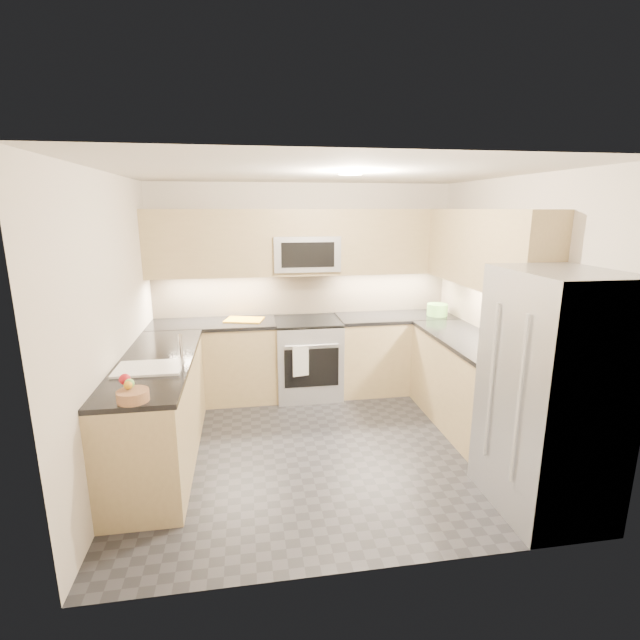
{
  "coord_description": "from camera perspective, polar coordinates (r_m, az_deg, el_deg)",
  "views": [
    {
      "loc": [
        -0.7,
        -3.97,
        2.21
      ],
      "look_at": [
        0.0,
        0.35,
        1.15
      ],
      "focal_mm": 26.0,
      "sensor_mm": 36.0,
      "label": 1
    }
  ],
  "objects": [
    {
      "name": "fruit_apple",
      "position": [
        3.5,
        -22.89,
        -6.74
      ],
      "size": [
        0.08,
        0.08,
        0.08
      ],
      "primitive_type": "sphere",
      "color": "#AE131C",
      "rests_on": "fruit_basket"
    },
    {
      "name": "utensil_bowl",
      "position": [
        5.79,
        14.24,
        1.23
      ],
      "size": [
        0.26,
        0.26,
        0.14
      ],
      "primitive_type": "cylinder",
      "rotation": [
        0.0,
        0.0,
        0.04
      ],
      "color": "#6DBB50",
      "rests_on": "countertop_back_right"
    },
    {
      "name": "wall_back",
      "position": [
        5.7,
        -2.01,
        3.89
      ],
      "size": [
        3.6,
        0.02,
        2.5
      ],
      "primitive_type": "cube",
      "color": "beige",
      "rests_on": "floor"
    },
    {
      "name": "fridge_handle_right",
      "position": [
        3.71,
        20.3,
        -7.13
      ],
      "size": [
        0.02,
        0.02,
        1.2
      ],
      "primitive_type": "cylinder",
      "color": "#B2B5BA",
      "rests_on": "refrigerator"
    },
    {
      "name": "fruit_basket",
      "position": [
        3.4,
        -22.03,
        -8.65
      ],
      "size": [
        0.23,
        0.23,
        0.08
      ],
      "primitive_type": "cylinder",
      "rotation": [
        0.0,
        0.0,
        0.09
      ],
      "color": "#986A47",
      "rests_on": "countertop_peninsula"
    },
    {
      "name": "refrigerator",
      "position": [
        3.78,
        26.52,
        -8.16
      ],
      "size": [
        0.7,
        0.9,
        1.8
      ],
      "primitive_type": "cube",
      "color": "#97989E",
      "rests_on": "floor"
    },
    {
      "name": "fruit_orange",
      "position": [
        3.39,
        -22.55,
        -7.43
      ],
      "size": [
        0.06,
        0.06,
        0.06
      ],
      "primitive_type": "sphere",
      "color": "orange",
      "rests_on": "fruit_basket"
    },
    {
      "name": "dish_towel_check",
      "position": [
        5.18,
        -2.39,
        -5.09
      ],
      "size": [
        0.18,
        0.05,
        0.35
      ],
      "primitive_type": "cube",
      "rotation": [
        0.0,
        0.0,
        0.21
      ],
      "color": "white",
      "rests_on": "oven_handle"
    },
    {
      "name": "wall_right",
      "position": [
        4.79,
        22.51,
        1.0
      ],
      "size": [
        0.02,
        3.2,
        2.5
      ],
      "primitive_type": "cube",
      "color": "beige",
      "rests_on": "floor"
    },
    {
      "name": "fruit_pear",
      "position": [
        3.41,
        -22.41,
        -7.24
      ],
      "size": [
        0.07,
        0.07,
        0.07
      ],
      "primitive_type": "sphere",
      "color": "#6EB74E",
      "rests_on": "fruit_basket"
    },
    {
      "name": "countertop_right",
      "position": [
        4.85,
        18.21,
        -2.53
      ],
      "size": [
        0.63,
        1.7,
        0.04
      ],
      "primitive_type": "cube",
      "color": "black",
      "rests_on": "base_cab_right"
    },
    {
      "name": "faucet",
      "position": [
        3.93,
        -16.74,
        -3.7
      ],
      "size": [
        0.03,
        0.03,
        0.28
      ],
      "primitive_type": "cylinder",
      "color": "silver",
      "rests_on": "countertop_peninsula"
    },
    {
      "name": "oven_door_glass",
      "position": [
        5.27,
        -1.04,
        -5.91
      ],
      "size": [
        0.62,
        0.02,
        0.45
      ],
      "primitive_type": "cube",
      "color": "black",
      "rests_on": "gas_range"
    },
    {
      "name": "microwave",
      "position": [
        5.44,
        -1.78,
        8.22
      ],
      "size": [
        0.76,
        0.4,
        0.4
      ],
      "primitive_type": "cube",
      "color": "#94969B",
      "rests_on": "upper_cab_back"
    },
    {
      "name": "base_cab_peninsula",
      "position": [
        4.42,
        -19.17,
        -10.67
      ],
      "size": [
        0.6,
        2.0,
        0.9
      ],
      "primitive_type": "cube",
      "color": "tan",
      "rests_on": "floor"
    },
    {
      "name": "countertop_back_right",
      "position": [
        5.71,
        9.31,
        0.38
      ],
      "size": [
        1.42,
        0.63,
        0.04
      ],
      "primitive_type": "cube",
      "color": "black",
      "rests_on": "base_cab_back_right"
    },
    {
      "name": "upper_cab_right",
      "position": [
        4.86,
        19.66,
        8.28
      ],
      "size": [
        0.35,
        1.95,
        0.75
      ],
      "primitive_type": "cube",
      "color": "tan",
      "rests_on": "wall_right"
    },
    {
      "name": "base_cab_back_right",
      "position": [
        5.84,
        9.14,
        -4.12
      ],
      "size": [
        1.42,
        0.6,
        0.9
      ],
      "primitive_type": "cube",
      "color": "tan",
      "rests_on": "floor"
    },
    {
      "name": "oven_handle",
      "position": [
        5.17,
        -1.02,
        -3.16
      ],
      "size": [
        0.6,
        0.02,
        0.02
      ],
      "primitive_type": "cylinder",
      "rotation": [
        0.0,
        1.57,
        0.0
      ],
      "color": "#B2B5BA",
      "rests_on": "gas_range"
    },
    {
      "name": "gas_range",
      "position": [
        5.58,
        -1.52,
        -4.74
      ],
      "size": [
        0.76,
        0.65,
        0.91
      ],
      "primitive_type": "cube",
      "color": "#AAACB2",
      "rests_on": "floor"
    },
    {
      "name": "cutting_board",
      "position": [
        5.46,
        -9.32,
        0.04
      ],
      "size": [
        0.49,
        0.4,
        0.01
      ],
      "primitive_type": "cube",
      "rotation": [
        0.0,
        0.0,
        -0.26
      ],
      "color": "orange",
      "rests_on": "countertop_back_left"
    },
    {
      "name": "base_cab_back_left",
      "position": [
        5.57,
        -12.78,
        -5.16
      ],
      "size": [
        1.42,
        0.6,
        0.9
      ],
      "primitive_type": "cube",
      "color": "tan",
      "rests_on": "floor"
    },
    {
      "name": "ceiling",
      "position": [
        4.04,
        0.83,
        17.73
      ],
      "size": [
        3.6,
        3.2,
        0.02
      ],
      "primitive_type": "cube",
      "color": "beige",
      "rests_on": "wall_back"
    },
    {
      "name": "countertop_back_left",
      "position": [
        5.44,
        -13.04,
        -0.46
      ],
      "size": [
        1.42,
        0.63,
        0.04
      ],
      "primitive_type": "cube",
      "color": "black",
      "rests_on": "base_cab_back_left"
    },
    {
      "name": "microwave_door",
      "position": [
        5.24,
        -1.49,
        8.02
      ],
      "size": [
        0.6,
        0.01,
        0.28
      ],
      "primitive_type": "cube",
      "color": "black",
      "rests_on": "microwave"
    },
    {
      "name": "backsplash_back",
      "position": [
        5.7,
        -2.0,
        3.34
      ],
      "size": [
        3.6,
        0.01,
        0.51
      ],
      "primitive_type": "cube",
      "color": "tan",
      "rests_on": "wall_back"
    },
    {
      "name": "range_cooktop",
      "position": [
        5.45,
        -1.55,
        -0.15
      ],
      "size": [
        0.76,
        0.65,
        0.03
      ],
      "primitive_type": "cube",
      "color": "black",
      "rests_on": "gas_range"
    },
    {
      "name": "wall_front",
      "position": [
        2.65,
        6.79,
        -7.69
      ],
      "size": [
        3.6,
        0.02,
        2.5
      ],
      "primitive_type": "cube",
      "color": "beige",
      "rests_on": "floor"
    },
    {
      "name": "fridge_handle_left",
      "position": [
        3.42,
        23.24,
        -9.13
      ],
      "size": [
        0.02,
        0.02,
        1.2
      ],
      "primitive_type": "cylinder",
      "color": "#B2B5BA",
      "rests_on": "refrigerator"
    },
    {
      "name": "countertop_peninsula",
      "position": [
        4.25,
        -19.66,
        -4.87
      ],
      "size": [
        0.63,
        2.0,
        0.04
      ],
      "primitive_type": "cube",
      "color": "black",
      "rests_on": "base_cab_peninsula"
    },
    {
      "name": "base_cab_right",
      "position": [
        4.99,
        17.81,
        -7.72
      ],
      "size": [
        0.6,
        1.7,
        0.9
      ],
      "primitive_type": "cube",
      "color": "tan",
      "rests_on": "floor"
    },
    {
      "name": "upper_cab_back",
      "position": [
        5.46,
        -1.82,
        9.55
      ],
      "size": [
        3.6,
        0.35,
        0.75
      ],
      "primitive_type": "cube",
      "color": "tan",
      "rests_on": "wall_back"
    },
    {
      "name": "floor",
      "position": [
        4.6,
        0.72,
        -15.12
      ],
      "size": [
        3.6,
        3.2,
        0.0
      ],
      "primitive_type": "cube",
      "color": "#232328",
      "rests_on": "ground"
    },
    {
      "name": "sink_basin",
      "position": [
        4.03,
        -20.23,
        -6.52
      ],
      "size": [
        0.52,
        0.38,
        0.16
      ],
      "primitive_type": "cube",
      "color": "white",
      "rests_on": "base_cab_peninsula"
    },
    {
      "name": "wall_left",
      "position": [
        4.23,
        -24.0,
        -0.69
      ],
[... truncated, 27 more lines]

